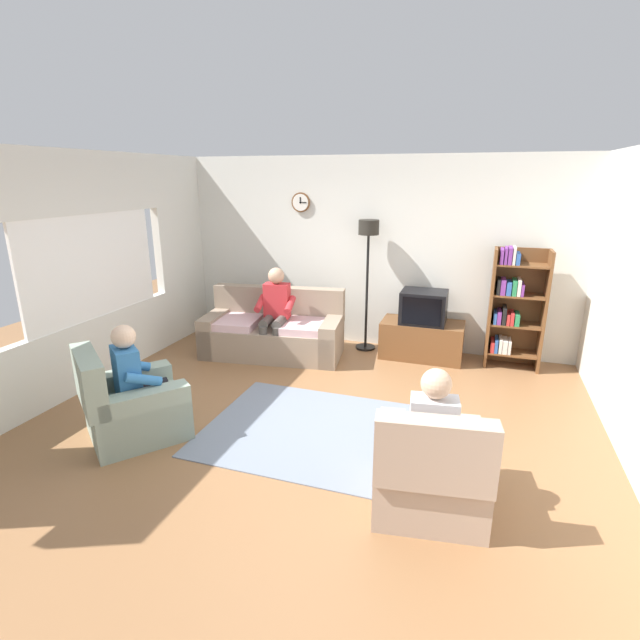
% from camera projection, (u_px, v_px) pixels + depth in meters
% --- Properties ---
extents(ground_plane, '(12.00, 12.00, 0.00)m').
position_uv_depth(ground_plane, '(312.00, 424.00, 4.83)').
color(ground_plane, '#8C603D').
extents(back_wall_assembly, '(6.20, 0.17, 2.70)m').
position_uv_depth(back_wall_assembly, '(373.00, 253.00, 6.85)').
color(back_wall_assembly, silver).
rests_on(back_wall_assembly, ground_plane).
extents(left_wall_assembly, '(0.12, 5.80, 2.70)m').
position_uv_depth(left_wall_assembly, '(73.00, 276.00, 5.34)').
color(left_wall_assembly, silver).
rests_on(left_wall_assembly, ground_plane).
extents(couch, '(2.00, 1.12, 0.90)m').
position_uv_depth(couch, '(274.00, 332.00, 6.67)').
color(couch, gray).
rests_on(couch, ground_plane).
extents(tv_stand, '(1.10, 0.56, 0.51)m').
position_uv_depth(tv_stand, '(422.00, 340.00, 6.55)').
color(tv_stand, brown).
rests_on(tv_stand, ground_plane).
extents(tv, '(0.60, 0.49, 0.44)m').
position_uv_depth(tv, '(424.00, 307.00, 6.39)').
color(tv, black).
rests_on(tv, tv_stand).
extents(bookshelf, '(0.68, 0.36, 1.58)m').
position_uv_depth(bookshelf, '(513.00, 306.00, 6.11)').
color(bookshelf, brown).
rests_on(bookshelf, ground_plane).
extents(floor_lamp, '(0.28, 0.28, 1.85)m').
position_uv_depth(floor_lamp, '(368.00, 249.00, 6.54)').
color(floor_lamp, black).
rests_on(floor_lamp, ground_plane).
extents(armchair_near_window, '(1.17, 1.19, 0.90)m').
position_uv_depth(armchair_near_window, '(132.00, 408.00, 4.55)').
color(armchair_near_window, gray).
rests_on(armchair_near_window, ground_plane).
extents(armchair_near_bookshelf, '(0.92, 0.98, 0.90)m').
position_uv_depth(armchair_near_bookshelf, '(429.00, 472.00, 3.56)').
color(armchair_near_bookshelf, tan).
rests_on(armchair_near_bookshelf, ground_plane).
extents(area_rug, '(2.20, 1.70, 0.01)m').
position_uv_depth(area_rug, '(319.00, 431.00, 4.69)').
color(area_rug, slate).
rests_on(area_rug, ground_plane).
extents(person_on_couch, '(0.55, 0.57, 1.24)m').
position_uv_depth(person_on_couch, '(275.00, 308.00, 6.43)').
color(person_on_couch, red).
rests_on(person_on_couch, ground_plane).
extents(person_in_left_armchair, '(0.62, 0.64, 1.12)m').
position_uv_depth(person_in_left_armchair, '(138.00, 375.00, 4.50)').
color(person_in_left_armchair, '#3372B2').
rests_on(person_in_left_armchair, ground_plane).
extents(person_in_right_armchair, '(0.55, 0.57, 1.12)m').
position_uv_depth(person_in_right_armchair, '(432.00, 429.00, 3.55)').
color(person_in_right_armchair, silver).
rests_on(person_in_right_armchair, ground_plane).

